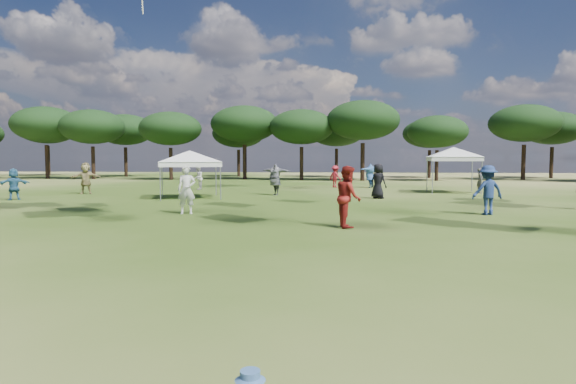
% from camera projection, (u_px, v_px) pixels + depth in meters
% --- Properties ---
extents(tree_line, '(108.78, 17.63, 7.77)m').
position_uv_depth(tree_line, '(352.00, 126.00, 48.61)').
color(tree_line, black).
rests_on(tree_line, ground).
extents(tent_left, '(6.06, 6.06, 2.83)m').
position_uv_depth(tent_left, '(190.00, 153.00, 25.51)').
color(tent_left, gray).
rests_on(tent_left, ground).
extents(tent_right, '(5.95, 5.95, 3.10)m').
position_uv_depth(tent_right, '(454.00, 149.00, 29.40)').
color(tent_right, gray).
rests_on(tent_right, ground).
extents(festival_crowd, '(31.30, 21.78, 1.89)m').
position_uv_depth(festival_crowd, '(288.00, 181.00, 25.89)').
color(festival_crowd, black).
rests_on(festival_crowd, ground).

